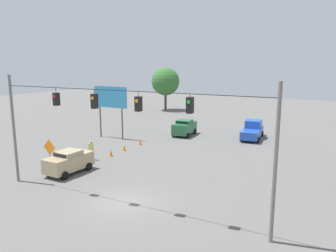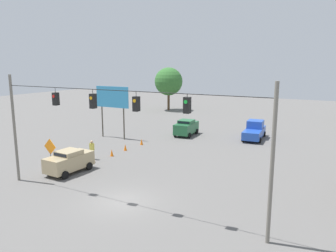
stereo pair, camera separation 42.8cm
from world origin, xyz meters
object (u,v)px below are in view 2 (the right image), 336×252
at_px(sedan_tan_parked_shoulder, 69,161).
at_px(tree_horizon_left, 169,82).
at_px(work_zone_sign, 50,149).
at_px(traffic_cone_fourth, 125,147).
at_px(pickup_truck_blue_oncoming_deep, 254,131).
at_px(traffic_cone_second, 93,159).
at_px(traffic_cone_third, 112,153).
at_px(roadside_billboard, 112,100).
at_px(traffic_cone_fifth, 142,142).
at_px(traffic_cone_nearest, 74,166).
at_px(overhead_signal_span, 115,126).
at_px(pedestrian, 92,150).
at_px(sedan_green_withflow_far, 186,127).

xyz_separation_m(sedan_tan_parked_shoulder, tree_horizon_left, (10.08, -35.71, 4.43)).
bearing_deg(tree_horizon_left, work_zone_sign, 103.69).
xyz_separation_m(traffic_cone_fourth, tree_horizon_left, (10.06, -27.98, 5.06)).
distance_m(pickup_truck_blue_oncoming_deep, traffic_cone_second, 19.33).
distance_m(traffic_cone_third, roadside_billboard, 8.95).
xyz_separation_m(traffic_cone_second, traffic_cone_third, (-0.20, -2.39, 0.00)).
bearing_deg(traffic_cone_third, traffic_cone_second, 85.15).
bearing_deg(roadside_billboard, tree_horizon_left, -77.24).
distance_m(pickup_truck_blue_oncoming_deep, traffic_cone_fifth, 13.41).
height_order(traffic_cone_nearest, traffic_cone_fourth, same).
relative_size(overhead_signal_span, sedan_tan_parked_shoulder, 4.61).
height_order(traffic_cone_fourth, work_zone_sign, work_zone_sign).
xyz_separation_m(traffic_cone_nearest, pedestrian, (0.84, -3.16, 0.58)).
xyz_separation_m(work_zone_sign, tree_horizon_left, (8.89, -36.52, 3.40)).
bearing_deg(overhead_signal_span, sedan_green_withflow_far, -76.69).
height_order(sedan_tan_parked_shoulder, pedestrian, sedan_tan_parked_shoulder).
bearing_deg(work_zone_sign, traffic_cone_third, -101.30).
bearing_deg(sedan_tan_parked_shoulder, overhead_signal_span, 156.14).
bearing_deg(work_zone_sign, traffic_cone_nearest, -130.12).
height_order(pedestrian, tree_horizon_left, tree_horizon_left).
relative_size(pickup_truck_blue_oncoming_deep, traffic_cone_third, 8.37).
distance_m(pickup_truck_blue_oncoming_deep, traffic_cone_third, 17.25).
distance_m(overhead_signal_span, roadside_billboard, 19.09).
bearing_deg(traffic_cone_second, work_zone_sign, 74.84).
bearing_deg(pedestrian, tree_horizon_left, -73.94).
bearing_deg(traffic_cone_fifth, sedan_tan_parked_shoulder, 89.31).
xyz_separation_m(overhead_signal_span, traffic_cone_third, (7.14, -8.62, -4.70)).
xyz_separation_m(roadside_billboard, pedestrian, (-3.79, 8.05, -3.61)).
distance_m(traffic_cone_third, pedestrian, 2.03).
height_order(overhead_signal_span, traffic_cone_nearest, overhead_signal_span).
relative_size(pickup_truck_blue_oncoming_deep, roadside_billboard, 0.91).
relative_size(sedan_green_withflow_far, traffic_cone_second, 6.26).
xyz_separation_m(traffic_cone_nearest, tree_horizon_left, (10.05, -35.15, 5.06)).
relative_size(pickup_truck_blue_oncoming_deep, traffic_cone_second, 8.37).
bearing_deg(tree_horizon_left, overhead_signal_span, 113.95).
xyz_separation_m(traffic_cone_fourth, roadside_billboard, (4.64, -4.04, 4.19)).
relative_size(overhead_signal_span, traffic_cone_nearest, 28.11).
bearing_deg(tree_horizon_left, pickup_truck_blue_oncoming_deep, 141.14).
bearing_deg(tree_horizon_left, pedestrian, 106.06).
bearing_deg(traffic_cone_fifth, overhead_signal_span, 117.22).
bearing_deg(work_zone_sign, traffic_cone_fifth, -96.60).
relative_size(traffic_cone_second, traffic_cone_third, 1.00).
relative_size(traffic_cone_fifth, work_zone_sign, 0.23).
bearing_deg(sedan_tan_parked_shoulder, traffic_cone_fifth, -90.69).
bearing_deg(pedestrian, traffic_cone_fourth, -102.01).
relative_size(overhead_signal_span, work_zone_sign, 6.61).
xyz_separation_m(overhead_signal_span, tree_horizon_left, (17.28, -38.90, 0.36)).
height_order(traffic_cone_fifth, pedestrian, pedestrian).
distance_m(sedan_tan_parked_shoulder, tree_horizon_left, 37.37).
bearing_deg(work_zone_sign, sedan_green_withflow_far, -101.14).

